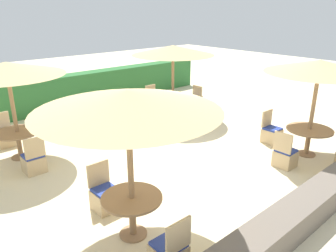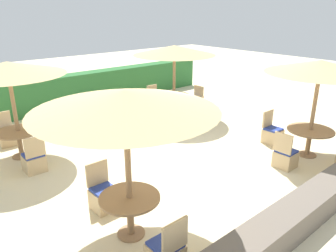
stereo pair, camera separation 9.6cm
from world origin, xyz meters
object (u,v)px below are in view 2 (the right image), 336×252
object	(u,v)px
parasol_front_right	(321,67)
patio_chair_front_right_west	(285,157)
round_table_back_right	(174,99)
patio_chair_front_right_north	(272,134)
parasol_back_left	(7,69)
patio_chair_back_left_south	(34,161)
round_table_front_left	(130,205)
patio_chair_back_right_east	(195,104)
patio_chair_back_right_north	(155,103)
patio_chair_back_left_north	(7,136)
patio_chair_back_right_west	(152,115)
patio_chair_back_right_south	(194,115)
patio_chair_front_left_north	(104,196)
parasol_front_left	(125,101)
round_table_front_right	(310,134)
parasol_back_right	(174,50)
round_table_back_left	(19,136)

from	to	relation	value
parasol_front_right	patio_chair_front_right_west	bearing A→B (deg)	178.92
round_table_back_right	patio_chair_front_right_north	world-z (taller)	patio_chair_front_right_north
parasol_back_left	patio_chair_back_left_south	xyz separation A→B (m)	(-0.03, -1.05, -2.05)
patio_chair_front_right_north	round_table_front_left	bearing A→B (deg)	7.51
patio_chair_back_right_east	patio_chair_back_right_north	size ratio (longest dim) A/B	1.00
patio_chair_back_left_north	patio_chair_back_right_west	world-z (taller)	same
round_table_front_left	parasol_back_left	bearing A→B (deg)	94.93
parasol_back_left	patio_chair_back_right_south	bearing A→B (deg)	-10.96
patio_chair_back_right_south	patio_chair_front_right_north	world-z (taller)	same
patio_chair_back_right_north	patio_chair_front_left_north	xyz separation A→B (m)	(-4.85, -4.48, 0.00)
parasol_front_left	round_table_front_right	distance (m)	5.69
parasol_front_left	parasol_front_right	world-z (taller)	parasol_front_left
parasol_back_right	parasol_front_left	distance (m)	6.65
patio_chair_back_left_south	patio_chair_back_right_east	xyz separation A→B (m)	(6.37, 0.97, 0.00)
parasol_front_right	patio_chair_front_right_west	distance (m)	2.34
round_table_front_right	patio_chair_front_right_north	world-z (taller)	patio_chair_front_right_north
patio_chair_back_right_west	parasol_front_right	size ratio (longest dim) A/B	0.35
parasol_back_right	patio_chair_front_right_west	distance (m)	5.26
patio_chair_back_right_west	patio_chair_back_left_north	bearing A→B (deg)	-104.70
patio_chair_back_right_north	round_table_front_right	distance (m)	5.88
parasol_back_left	round_table_back_right	xyz separation A→B (m)	(5.33, -0.03, -1.70)
patio_chair_front_right_north	parasol_front_right	bearing A→B (deg)	88.52
patio_chair_back_right_east	parasol_front_right	distance (m)	5.23
patio_chair_back_right_north	parasol_front_left	bearing A→B (deg)	48.13
patio_chair_back_right_east	round_table_front_left	size ratio (longest dim) A/B	0.91
patio_chair_back_right_south	patio_chair_front_left_north	bearing A→B (deg)	-153.53
parasol_back_left	patio_chair_front_left_north	size ratio (longest dim) A/B	2.93
patio_chair_back_right_south	parasol_back_right	bearing A→B (deg)	90.65
round_table_back_right	patio_chair_front_right_west	bearing A→B (deg)	-97.68
round_table_back_right	round_table_front_right	xyz separation A→B (m)	(0.44, -4.82, -0.03)
parasol_back_right	round_table_front_right	bearing A→B (deg)	-84.78
round_table_back_right	patio_chair_back_right_east	bearing A→B (deg)	-3.30
round_table_front_left	round_table_front_right	size ratio (longest dim) A/B	0.88
patio_chair_back_right_north	parasol_front_left	distance (m)	7.64
round_table_front_left	patio_chair_front_right_west	xyz separation A→B (m)	(4.30, -0.36, -0.32)
parasol_front_right	patio_chair_back_right_east	bearing A→B (deg)	83.17
round_table_front_right	patio_chair_front_right_north	bearing A→B (deg)	88.52
parasol_back_right	patio_chair_front_right_north	world-z (taller)	parasol_back_right
round_table_front_left	patio_chair_back_right_south	bearing A→B (deg)	34.69
patio_chair_back_right_west	patio_chair_front_left_north	xyz separation A→B (m)	(-3.88, -3.42, 0.00)
patio_chair_back_right_south	patio_chair_front_right_west	size ratio (longest dim) A/B	1.00
patio_chair_back_left_south	patio_chair_front_left_north	world-z (taller)	same
round_table_front_left	round_table_front_right	distance (m)	5.40
patio_chair_back_right_south	parasol_front_right	distance (m)	4.36
parasol_front_right	round_table_back_left	bearing A→B (deg)	139.98
round_table_back_left	patio_chair_back_left_north	size ratio (longest dim) A/B	1.25
patio_chair_back_right_east	patio_chair_back_right_west	bearing A→B (deg)	89.17
parasol_back_right	patio_chair_front_right_north	size ratio (longest dim) A/B	3.02
parasol_back_left	round_table_front_right	distance (m)	7.73
parasol_back_right	round_table_front_right	distance (m)	5.14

